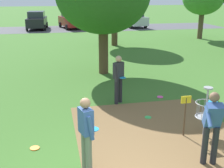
{
  "coord_description": "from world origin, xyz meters",
  "views": [
    {
      "loc": [
        -0.8,
        -4.54,
        3.76
      ],
      "look_at": [
        0.94,
        3.86,
        1.0
      ],
      "focal_mm": 46.03,
      "sensor_mm": 36.0,
      "label": 1
    }
  ],
  "objects_px": {
    "parked_car_center_left": "(71,20)",
    "frisbee_mid_grass": "(160,97)",
    "player_throwing": "(86,131)",
    "parked_car_rightmost": "(133,19)",
    "parked_car_leftmost": "(37,20)",
    "player_waiting_left": "(212,124)",
    "frisbee_far_left": "(35,148)",
    "player_waiting_right": "(119,77)",
    "parked_car_center_right": "(103,19)",
    "frisbee_scattered_b": "(148,117)",
    "disc_golf_basket": "(204,110)"
  },
  "relations": [
    {
      "from": "disc_golf_basket",
      "to": "player_throwing",
      "type": "bearing_deg",
      "value": -162.94
    },
    {
      "from": "parked_car_rightmost",
      "to": "player_waiting_right",
      "type": "bearing_deg",
      "value": -106.95
    },
    {
      "from": "frisbee_far_left",
      "to": "player_waiting_left",
      "type": "bearing_deg",
      "value": -20.4
    },
    {
      "from": "frisbee_far_left",
      "to": "parked_car_rightmost",
      "type": "height_order",
      "value": "parked_car_rightmost"
    },
    {
      "from": "frisbee_scattered_b",
      "to": "frisbee_far_left",
      "type": "bearing_deg",
      "value": -160.61
    },
    {
      "from": "player_waiting_right",
      "to": "parked_car_leftmost",
      "type": "xyz_separation_m",
      "value": [
        -3.65,
        22.49,
        -0.05
      ]
    },
    {
      "from": "player_throwing",
      "to": "frisbee_far_left",
      "type": "relative_size",
      "value": 7.2
    },
    {
      "from": "disc_golf_basket",
      "to": "frisbee_mid_grass",
      "type": "distance_m",
      "value": 3.15
    },
    {
      "from": "parked_car_center_left",
      "to": "frisbee_mid_grass",
      "type": "bearing_deg",
      "value": -85.54
    },
    {
      "from": "disc_golf_basket",
      "to": "frisbee_far_left",
      "type": "relative_size",
      "value": 5.85
    },
    {
      "from": "parked_car_rightmost",
      "to": "parked_car_leftmost",
      "type": "bearing_deg",
      "value": 178.43
    },
    {
      "from": "frisbee_mid_grass",
      "to": "parked_car_rightmost",
      "type": "height_order",
      "value": "parked_car_rightmost"
    },
    {
      "from": "player_waiting_left",
      "to": "parked_car_center_left",
      "type": "xyz_separation_m",
      "value": [
        -1.24,
        26.41,
        -0.06
      ]
    },
    {
      "from": "player_throwing",
      "to": "frisbee_scattered_b",
      "type": "relative_size",
      "value": 8.0
    },
    {
      "from": "disc_golf_basket",
      "to": "parked_car_leftmost",
      "type": "xyz_separation_m",
      "value": [
        -5.35,
        25.29,
        0.17
      ]
    },
    {
      "from": "player_throwing",
      "to": "parked_car_center_left",
      "type": "relative_size",
      "value": 0.38
    },
    {
      "from": "disc_golf_basket",
      "to": "player_waiting_right",
      "type": "distance_m",
      "value": 3.29
    },
    {
      "from": "parked_car_leftmost",
      "to": "parked_car_rightmost",
      "type": "distance_m",
      "value": 10.42
    },
    {
      "from": "disc_golf_basket",
      "to": "parked_car_leftmost",
      "type": "height_order",
      "value": "parked_car_leftmost"
    },
    {
      "from": "player_waiting_right",
      "to": "parked_car_center_right",
      "type": "height_order",
      "value": "parked_car_center_right"
    },
    {
      "from": "player_throwing",
      "to": "frisbee_far_left",
      "type": "xyz_separation_m",
      "value": [
        -1.18,
        1.21,
        -0.96
      ]
    },
    {
      "from": "frisbee_scattered_b",
      "to": "parked_car_center_right",
      "type": "relative_size",
      "value": 0.05
    },
    {
      "from": "player_waiting_right",
      "to": "parked_car_center_left",
      "type": "xyz_separation_m",
      "value": [
        -0.06,
        22.34,
        -0.05
      ]
    },
    {
      "from": "player_throwing",
      "to": "frisbee_far_left",
      "type": "distance_m",
      "value": 1.94
    },
    {
      "from": "parked_car_center_right",
      "to": "player_throwing",
      "type": "bearing_deg",
      "value": -100.68
    },
    {
      "from": "frisbee_scattered_b",
      "to": "parked_car_rightmost",
      "type": "distance_m",
      "value": 24.41
    },
    {
      "from": "parked_car_rightmost",
      "to": "parked_car_center_right",
      "type": "bearing_deg",
      "value": 174.07
    },
    {
      "from": "disc_golf_basket",
      "to": "frisbee_scattered_b",
      "type": "xyz_separation_m",
      "value": [
        -1.06,
        1.4,
        -0.74
      ]
    },
    {
      "from": "player_waiting_left",
      "to": "frisbee_far_left",
      "type": "xyz_separation_m",
      "value": [
        -3.94,
        1.47,
        -0.98
      ]
    },
    {
      "from": "player_waiting_right",
      "to": "parked_car_center_left",
      "type": "height_order",
      "value": "parked_car_center_left"
    },
    {
      "from": "parked_car_leftmost",
      "to": "parked_car_center_left",
      "type": "distance_m",
      "value": 3.59
    },
    {
      "from": "player_waiting_right",
      "to": "parked_car_center_left",
      "type": "bearing_deg",
      "value": 90.15
    },
    {
      "from": "player_waiting_right",
      "to": "frisbee_far_left",
      "type": "xyz_separation_m",
      "value": [
        -2.76,
        -2.61,
        -0.96
      ]
    },
    {
      "from": "frisbee_far_left",
      "to": "frisbee_scattered_b",
      "type": "xyz_separation_m",
      "value": [
        3.39,
        1.19,
        0.0
      ]
    },
    {
      "from": "player_throwing",
      "to": "parked_car_rightmost",
      "type": "relative_size",
      "value": 0.38
    },
    {
      "from": "frisbee_scattered_b",
      "to": "parked_car_center_left",
      "type": "height_order",
      "value": "parked_car_center_left"
    },
    {
      "from": "frisbee_mid_grass",
      "to": "player_waiting_left",
      "type": "bearing_deg",
      "value": -96.36
    },
    {
      "from": "parked_car_rightmost",
      "to": "frisbee_mid_grass",
      "type": "bearing_deg",
      "value": -103.09
    },
    {
      "from": "player_waiting_right",
      "to": "parked_car_rightmost",
      "type": "bearing_deg",
      "value": 73.05
    },
    {
      "from": "player_waiting_left",
      "to": "frisbee_mid_grass",
      "type": "relative_size",
      "value": 7.5
    },
    {
      "from": "player_throwing",
      "to": "parked_car_center_left",
      "type": "xyz_separation_m",
      "value": [
        1.52,
        26.15,
        -0.05
      ]
    },
    {
      "from": "frisbee_scattered_b",
      "to": "parked_car_center_left",
      "type": "bearing_deg",
      "value": 91.66
    },
    {
      "from": "player_waiting_right",
      "to": "player_waiting_left",
      "type": "bearing_deg",
      "value": -73.8
    },
    {
      "from": "frisbee_far_left",
      "to": "frisbee_scattered_b",
      "type": "relative_size",
      "value": 1.11
    },
    {
      "from": "frisbee_far_left",
      "to": "parked_car_leftmost",
      "type": "bearing_deg",
      "value": 92.03
    },
    {
      "from": "frisbee_scattered_b",
      "to": "parked_car_leftmost",
      "type": "distance_m",
      "value": 24.3
    },
    {
      "from": "player_waiting_left",
      "to": "parked_car_center_left",
      "type": "bearing_deg",
      "value": 92.69
    },
    {
      "from": "frisbee_scattered_b",
      "to": "parked_car_center_right",
      "type": "xyz_separation_m",
      "value": [
        2.76,
        23.96,
        0.91
      ]
    },
    {
      "from": "player_waiting_right",
      "to": "parked_car_leftmost",
      "type": "bearing_deg",
      "value": 99.22
    },
    {
      "from": "parked_car_center_right",
      "to": "player_waiting_right",
      "type": "bearing_deg",
      "value": -98.56
    }
  ]
}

